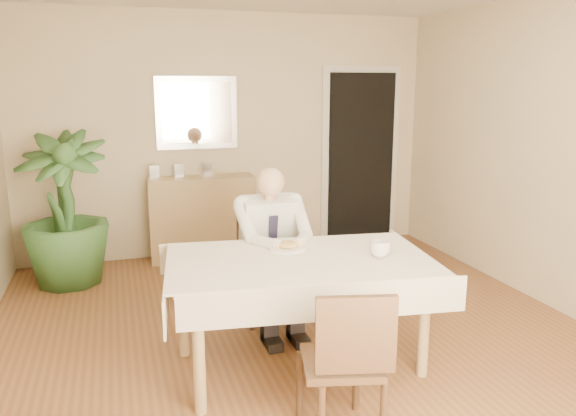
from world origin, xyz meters
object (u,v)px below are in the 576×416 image
object	(u,v)px
chair_far	(265,260)
coffee_mug	(380,249)
sideboard	(202,218)
potted_palm	(64,209)
chair_near	(347,358)
dining_table	(299,271)
seated_man	(274,243)

from	to	relation	value
chair_far	coffee_mug	bearing A→B (deg)	-58.78
sideboard	potted_palm	xyz separation A→B (m)	(-1.34, -0.43, 0.27)
chair_near	sideboard	bearing A→B (deg)	107.09
dining_table	sideboard	xyz separation A→B (m)	(-0.24, 2.57, -0.22)
seated_man	dining_table	bearing A→B (deg)	-90.00
chair_near	dining_table	bearing A→B (deg)	101.85
chair_far	dining_table	bearing A→B (deg)	-86.09
coffee_mug	potted_palm	bearing A→B (deg)	132.68
dining_table	chair_far	world-z (taller)	chair_far
potted_palm	chair_far	bearing A→B (deg)	-38.90
dining_table	coffee_mug	xyz separation A→B (m)	(0.51, -0.12, 0.14)
chair_far	sideboard	size ratio (longest dim) A/B	0.76
chair_far	sideboard	bearing A→B (deg)	102.01
chair_near	seated_man	xyz separation A→B (m)	(0.02, 1.44, 0.21)
sideboard	potted_palm	world-z (taller)	potted_palm
coffee_mug	sideboard	world-z (taller)	sideboard
seated_man	sideboard	bearing A→B (deg)	96.95
chair_near	coffee_mug	size ratio (longest dim) A/B	6.46
dining_table	seated_man	size ratio (longest dim) A/B	1.48
dining_table	coffee_mug	world-z (taller)	coffee_mug
chair_near	potted_palm	xyz separation A→B (m)	(-1.55, 3.00, 0.24)
chair_near	seated_man	world-z (taller)	seated_man
chair_far	chair_near	size ratio (longest dim) A/B	0.99
sideboard	potted_palm	distance (m)	1.43
seated_man	coffee_mug	world-z (taller)	seated_man
dining_table	coffee_mug	bearing A→B (deg)	-6.09
chair_far	seated_man	xyz separation A→B (m)	(0.00, -0.28, 0.22)
dining_table	sideboard	world-z (taller)	sideboard
seated_man	potted_palm	size ratio (longest dim) A/B	0.87
chair_near	coffee_mug	bearing A→B (deg)	67.06
dining_table	seated_man	world-z (taller)	seated_man
chair_far	seated_man	size ratio (longest dim) A/B	0.68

